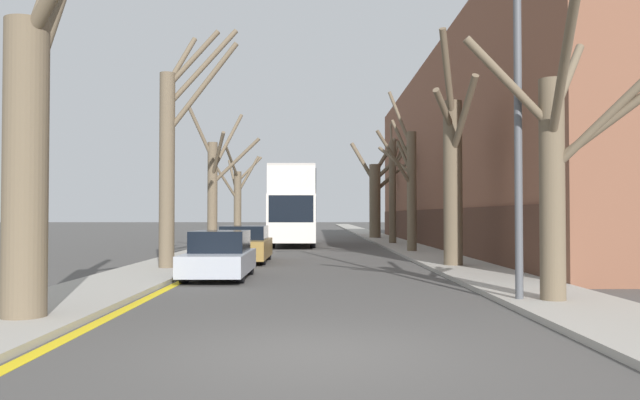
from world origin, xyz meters
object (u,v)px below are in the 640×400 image
(street_tree_left_2, at_px, (214,187))
(lamp_post, at_px, (513,53))
(street_tree_right_4, at_px, (376,195))
(parked_car_1, at_px, (244,245))
(street_tree_right_0, at_px, (557,167))
(street_tree_left_0, at_px, (29,146))
(street_tree_right_2, at_px, (409,182))
(parked_car_0, at_px, (220,256))
(street_tree_right_1, at_px, (453,171))
(street_tree_left_1, at_px, (173,152))
(street_tree_right_3, at_px, (393,186))
(double_decker_bus, at_px, (294,203))
(street_tree_left_3, at_px, (238,198))

(street_tree_left_2, relative_size, lamp_post, 0.73)
(street_tree_right_4, height_order, parked_car_1, street_tree_right_4)
(street_tree_right_0, distance_m, lamp_post, 2.50)
(street_tree_left_0, bearing_deg, street_tree_right_2, 64.05)
(street_tree_left_2, xyz_separation_m, parked_car_0, (1.97, -11.21, -2.48))
(street_tree_left_0, bearing_deg, parked_car_1, 81.22)
(street_tree_right_1, distance_m, parked_car_0, 8.54)
(street_tree_left_1, distance_m, parked_car_1, 5.34)
(street_tree_right_0, bearing_deg, street_tree_left_2, 119.53)
(street_tree_right_3, bearing_deg, street_tree_left_0, -109.31)
(street_tree_right_3, relative_size, double_decker_bus, 0.75)
(street_tree_left_0, height_order, street_tree_left_3, street_tree_left_0)
(street_tree_left_2, distance_m, double_decker_bus, 9.02)
(street_tree_left_0, height_order, street_tree_right_3, street_tree_right_3)
(lamp_post, bearing_deg, double_decker_bus, 102.10)
(lamp_post, bearing_deg, street_tree_right_0, -22.88)
(street_tree_right_0, bearing_deg, street_tree_left_0, -169.50)
(street_tree_left_1, relative_size, street_tree_right_3, 1.07)
(street_tree_right_0, height_order, street_tree_right_2, street_tree_right_2)
(street_tree_right_0, xyz_separation_m, parked_car_0, (-7.56, 5.62, -2.14))
(street_tree_left_2, bearing_deg, lamp_post, -61.98)
(street_tree_right_0, relative_size, double_decker_bus, 0.56)
(street_tree_left_0, distance_m, parked_car_1, 13.94)
(street_tree_left_3, distance_m, street_tree_right_1, 20.31)
(street_tree_right_3, bearing_deg, street_tree_right_2, -92.11)
(street_tree_left_0, height_order, parked_car_0, street_tree_left_0)
(street_tree_right_2, xyz_separation_m, parked_car_0, (-7.23, -11.75, -2.76))
(street_tree_left_0, relative_size, street_tree_left_3, 1.13)
(lamp_post, bearing_deg, street_tree_left_2, 118.02)
(street_tree_left_1, distance_m, street_tree_left_3, 18.78)
(street_tree_left_3, distance_m, street_tree_right_3, 9.74)
(double_decker_bus, distance_m, parked_car_0, 19.67)
(street_tree_right_0, relative_size, street_tree_right_3, 0.74)
(street_tree_right_3, bearing_deg, parked_car_1, -118.45)
(street_tree_right_0, distance_m, street_tree_right_4, 34.77)
(street_tree_right_1, xyz_separation_m, lamp_post, (-0.64, -8.51, 1.83))
(street_tree_right_3, xyz_separation_m, parked_car_1, (-7.53, -13.90, -2.94))
(street_tree_right_2, bearing_deg, street_tree_left_1, -134.24)
(street_tree_right_2, bearing_deg, street_tree_left_0, -115.95)
(street_tree_right_0, xyz_separation_m, street_tree_right_2, (-0.33, 17.37, 0.62))
(double_decker_bus, bearing_deg, street_tree_right_0, -76.42)
(street_tree_left_1, distance_m, street_tree_right_0, 12.43)
(street_tree_right_4, xyz_separation_m, parked_car_0, (-7.33, -29.15, -2.73))
(street_tree_right_4, bearing_deg, street_tree_left_3, -139.68)
(double_decker_bus, bearing_deg, parked_car_0, -94.37)
(street_tree_right_3, relative_size, lamp_post, 0.82)
(street_tree_right_2, distance_m, street_tree_right_4, 17.40)
(parked_car_0, height_order, parked_car_1, parked_car_1)
(street_tree_left_1, relative_size, street_tree_left_3, 1.39)
(street_tree_left_0, relative_size, lamp_post, 0.72)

